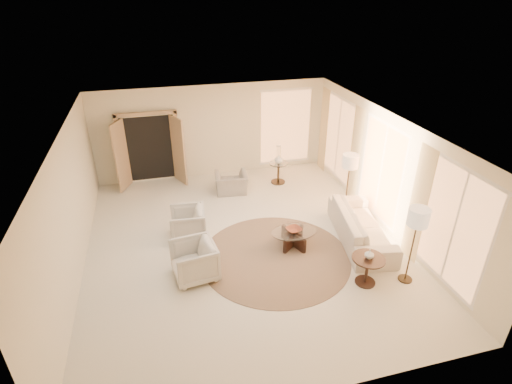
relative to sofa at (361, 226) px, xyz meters
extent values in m
cube|color=silver|center=(-2.69, 0.52, -0.37)|extent=(7.00, 8.00, 0.02)
cube|color=white|center=(-2.69, 0.52, 2.44)|extent=(7.00, 8.00, 0.02)
cube|color=beige|center=(-2.69, 4.52, 1.04)|extent=(7.00, 0.04, 2.80)
cube|color=beige|center=(-2.69, -3.48, 1.04)|extent=(7.00, 0.04, 2.80)
cube|color=beige|center=(-6.19, 0.52, 1.04)|extent=(0.04, 8.00, 2.80)
cube|color=beige|center=(0.81, 0.52, 1.04)|extent=(0.04, 8.00, 2.80)
cube|color=tan|center=(-4.59, 4.41, 0.72)|extent=(1.80, 0.12, 2.16)
cube|color=tan|center=(-5.39, 4.14, 0.67)|extent=(0.35, 0.66, 2.00)
cube|color=tan|center=(-3.79, 4.14, 0.67)|extent=(0.35, 0.66, 2.00)
cylinder|color=#483527|center=(-2.13, -0.15, -0.36)|extent=(3.86, 3.86, 0.01)
imported|color=beige|center=(0.00, 0.00, 0.00)|extent=(1.41, 2.62, 0.73)
imported|color=beige|center=(-3.90, 1.15, 0.04)|extent=(0.81, 0.85, 0.82)
imported|color=beige|center=(-3.92, -0.36, 0.07)|extent=(0.89, 0.94, 0.87)
imported|color=gray|center=(-2.45, 3.13, 0.03)|extent=(0.95, 0.67, 0.79)
cube|color=black|center=(-1.61, 0.16, -0.19)|extent=(0.35, 0.77, 0.35)
cube|color=black|center=(-1.61, 0.16, -0.19)|extent=(0.64, 0.57, 0.35)
cylinder|color=white|center=(-1.61, 0.16, 0.02)|extent=(1.28, 1.28, 0.02)
cylinder|color=black|center=(-0.63, -1.43, -0.35)|extent=(0.41, 0.41, 0.03)
cylinder|color=black|center=(-0.63, -1.43, -0.06)|extent=(0.06, 0.06, 0.58)
cylinder|color=black|center=(-0.63, -1.43, 0.24)|extent=(0.65, 0.65, 0.03)
cylinder|color=#2F251A|center=(-0.95, 3.39, -0.35)|extent=(0.43, 0.43, 0.03)
cylinder|color=#2F251A|center=(-0.95, 3.39, -0.05)|extent=(0.06, 0.06, 0.61)
cylinder|color=white|center=(-0.95, 3.39, 0.27)|extent=(0.55, 0.55, 0.03)
cylinder|color=#2F251A|center=(0.21, 1.24, -0.35)|extent=(0.28, 0.28, 0.03)
cylinder|color=#2F251A|center=(0.21, 1.24, 0.33)|extent=(0.03, 0.03, 1.39)
cylinder|color=#C1AB8C|center=(0.21, 1.24, 1.11)|extent=(0.40, 0.40, 0.34)
cylinder|color=#2F251A|center=(0.21, -1.56, -0.35)|extent=(0.28, 0.28, 0.03)
cylinder|color=#2F251A|center=(0.21, -1.56, 0.35)|extent=(0.03, 0.03, 1.42)
cylinder|color=#C1AB8C|center=(0.21, -1.56, 1.13)|extent=(0.40, 0.40, 0.34)
imported|color=brown|center=(-1.61, 0.16, 0.07)|extent=(0.42, 0.42, 0.08)
imported|color=white|center=(-0.63, -1.43, 0.34)|extent=(0.24, 0.24, 0.19)
imported|color=white|center=(-0.95, 3.39, 0.41)|extent=(0.28, 0.28, 0.26)
camera|label=1|loc=(-4.37, -6.95, 5.03)|focal=28.00mm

